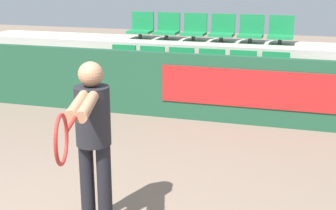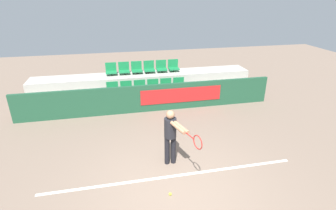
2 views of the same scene
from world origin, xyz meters
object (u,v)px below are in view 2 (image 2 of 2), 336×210
at_px(stadium_chair_4, 166,86).
at_px(stadium_chair_10, 161,67).
at_px(stadium_chair_5, 179,85).
at_px(stadium_chair_11, 173,66).
at_px(tennis_player, 172,133).
at_px(stadium_chair_2, 140,88).
at_px(stadium_chair_0, 113,90).
at_px(stadium_chair_1, 126,89).
at_px(stadium_chair_7, 124,69).
at_px(tennis_ball, 170,194).
at_px(stadium_chair_9, 149,68).
at_px(stadium_chair_3, 153,87).
at_px(stadium_chair_8, 137,69).
at_px(stadium_chair_6, 111,70).

bearing_deg(stadium_chair_4, stadium_chair_10, 90.00).
distance_m(stadium_chair_5, stadium_chair_11, 1.13).
xyz_separation_m(stadium_chair_11, tennis_player, (-1.24, -5.13, -0.27)).
height_order(stadium_chair_2, stadium_chair_10, stadium_chair_10).
distance_m(stadium_chair_0, stadium_chair_1, 0.53).
xyz_separation_m(stadium_chair_4, stadium_chair_7, (-1.58, 1.01, 0.50)).
bearing_deg(tennis_ball, stadium_chair_4, 79.22).
bearing_deg(stadium_chair_7, stadium_chair_2, -62.54).
distance_m(stadium_chair_4, stadium_chair_9, 1.24).
distance_m(stadium_chair_1, stadium_chair_9, 1.54).
xyz_separation_m(stadium_chair_3, stadium_chair_9, (0.00, 1.01, 0.50)).
height_order(stadium_chair_7, tennis_player, tennis_player).
xyz_separation_m(stadium_chair_2, tennis_player, (0.34, -4.12, 0.23)).
relative_size(stadium_chair_9, stadium_chair_10, 1.00).
xyz_separation_m(stadium_chair_9, stadium_chair_10, (0.53, 0.00, 0.00)).
distance_m(stadium_chair_1, stadium_chair_8, 1.24).
relative_size(stadium_chair_10, stadium_chair_11, 1.00).
distance_m(stadium_chair_2, tennis_player, 4.14).
relative_size(stadium_chair_6, stadium_chair_11, 1.00).
relative_size(stadium_chair_2, stadium_chair_9, 1.00).
xyz_separation_m(stadium_chair_5, stadium_chair_10, (-0.53, 1.01, 0.50)).
height_order(stadium_chair_4, stadium_chair_11, stadium_chair_11).
xyz_separation_m(tennis_player, tennis_ball, (-0.28, -1.11, -0.90)).
height_order(stadium_chair_7, tennis_ball, stadium_chair_7).
xyz_separation_m(stadium_chair_1, tennis_player, (0.86, -4.12, 0.23)).
bearing_deg(stadium_chair_10, stadium_chair_4, -90.00).
distance_m(stadium_chair_6, stadium_chair_9, 1.58).
relative_size(stadium_chair_3, stadium_chair_10, 1.00).
bearing_deg(stadium_chair_4, stadium_chair_8, 136.11).
height_order(stadium_chair_7, stadium_chair_9, same).
height_order(stadium_chair_4, stadium_chair_9, stadium_chair_9).
height_order(stadium_chair_2, stadium_chair_11, stadium_chair_11).
xyz_separation_m(stadium_chair_0, stadium_chair_4, (2.10, 0.00, 0.00)).
xyz_separation_m(stadium_chair_1, stadium_chair_11, (2.10, 1.01, 0.50)).
xyz_separation_m(stadium_chair_0, stadium_chair_6, (0.00, 1.01, 0.50)).
height_order(stadium_chair_11, tennis_player, tennis_player).
height_order(stadium_chair_5, stadium_chair_11, stadium_chair_11).
xyz_separation_m(stadium_chair_0, tennis_player, (1.39, -4.12, 0.23)).
relative_size(stadium_chair_10, tennis_player, 0.33).
bearing_deg(stadium_chair_3, tennis_player, -92.62).
relative_size(stadium_chair_2, tennis_player, 0.33).
bearing_deg(tennis_ball, stadium_chair_9, 85.69).
relative_size(stadium_chair_6, stadium_chair_9, 1.00).
relative_size(stadium_chair_7, stadium_chair_8, 1.00).
bearing_deg(stadium_chair_3, stadium_chair_2, 180.00).
bearing_deg(stadium_chair_10, tennis_player, -97.91).
distance_m(stadium_chair_6, stadium_chair_8, 1.05).
relative_size(stadium_chair_8, stadium_chair_9, 1.00).
height_order(stadium_chair_6, stadium_chair_9, same).
height_order(stadium_chair_3, stadium_chair_6, stadium_chair_6).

